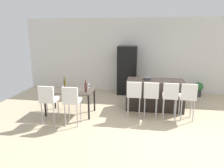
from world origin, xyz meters
name	(u,v)px	position (x,y,z in m)	size (l,w,h in m)	color
ground_plane	(147,120)	(0.00, 0.00, 0.00)	(10.00, 10.00, 0.00)	#C6B28E
back_wall	(148,56)	(0.00, 2.92, 1.45)	(10.00, 0.12, 2.90)	silver
kitchen_island	(155,94)	(0.21, 0.95, 0.46)	(1.74, 0.79, 0.92)	black
bar_chair_left	(134,93)	(-0.39, 0.17, 0.70)	(0.41, 0.41, 1.05)	white
bar_chair_middle	(151,94)	(0.07, 0.17, 0.70)	(0.41, 0.41, 1.05)	white
bar_chair_right	(170,95)	(0.59, 0.17, 0.70)	(0.42, 0.42, 1.05)	white
bar_chair_far	(188,96)	(1.05, 0.17, 0.70)	(0.40, 0.40, 1.05)	white
dining_table	(70,92)	(-2.25, 0.12, 0.67)	(1.40, 0.77, 0.74)	#4C4238
dining_chair_near	(48,98)	(-2.56, -0.63, 0.70)	(0.41, 0.41, 1.05)	white
dining_chair_far	(72,100)	(-1.93, -0.63, 0.70)	(0.41, 0.41, 1.05)	white
wine_bottle_right	(65,83)	(-2.51, 0.40, 0.87)	(0.06, 0.06, 0.34)	brown
wine_bottle_far	(86,87)	(-1.73, -0.03, 0.88)	(0.06, 0.06, 0.35)	#471E19
wine_glass_left	(47,87)	(-2.82, -0.17, 0.86)	(0.07, 0.07, 0.17)	silver
wine_glass_middle	(63,86)	(-2.40, -0.01, 0.86)	(0.07, 0.07, 0.17)	silver
wine_glass_near	(88,84)	(-1.77, 0.40, 0.86)	(0.07, 0.07, 0.17)	silver
refrigerator	(127,70)	(-0.79, 2.48, 0.92)	(0.72, 0.68, 1.84)	black
fruit_bowl	(147,78)	(-0.03, 0.99, 0.96)	(0.24, 0.24, 0.07)	#333338
potted_plant	(198,88)	(1.89, 2.47, 0.31)	(0.34, 0.34, 0.54)	#38383D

